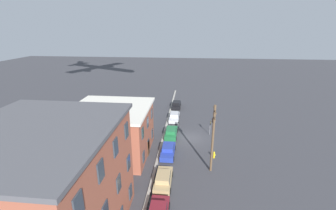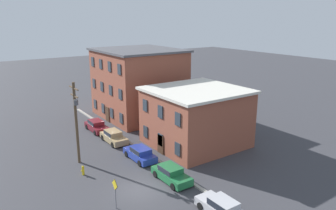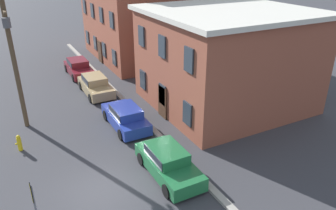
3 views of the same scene
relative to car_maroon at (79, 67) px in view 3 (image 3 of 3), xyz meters
name	(u,v)px [view 3 (image 3 of 3)]	position (x,y,z in m)	size (l,w,h in m)	color
ground_plane	(104,190)	(16.74, -3.02, -0.75)	(200.00, 200.00, 0.00)	#38383D
kerb_strip	(186,163)	(16.74, 1.48, -0.67)	(56.00, 0.36, 0.16)	#9E998E
apartment_corner	(147,7)	(-2.86, 8.28, 4.38)	(12.36, 11.12, 10.23)	brown
apartment_midblock	(226,58)	(11.18, 7.98, 2.67)	(10.14, 10.53, 6.81)	brown
car_maroon	(79,67)	(0.00, 0.00, 0.00)	(4.40, 1.92, 1.43)	maroon
car_tan	(95,84)	(5.03, 0.09, 0.00)	(4.40, 1.92, 1.43)	tan
car_blue	(126,116)	(11.35, 0.20, 0.00)	(4.40, 1.92, 1.43)	#233899
car_green	(168,161)	(17.00, 0.26, 0.00)	(4.40, 1.92, 1.43)	#1E6638
caution_sign	(34,201)	(18.24, -6.05, 1.01)	(0.99, 0.08, 2.62)	slate
utility_pole	(12,53)	(8.29, -5.44, 4.12)	(2.40, 0.44, 8.64)	brown
fire_hydrant	(19,143)	(11.18, -6.11, -0.27)	(0.24, 0.34, 0.96)	yellow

